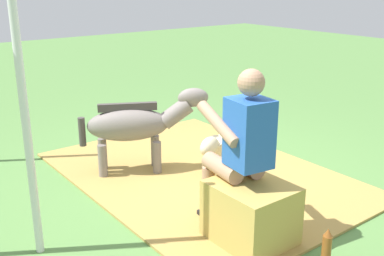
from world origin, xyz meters
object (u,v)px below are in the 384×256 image
hay_bale (251,214)px  pony_standing (137,124)px  soda_bottle (327,247)px  pony_lying (234,140)px  tent_pole_left (23,94)px  person_seated (240,145)px

hay_bale → pony_standing: pony_standing is taller
hay_bale → soda_bottle: size_ratio=2.08×
hay_bale → pony_lying: (1.46, -1.16, -0.05)m
pony_standing → tent_pole_left: bearing=121.5°
hay_bale → tent_pole_left: (0.87, 1.36, 0.98)m
soda_bottle → person_seated: bearing=16.2°
person_seated → soda_bottle: (-0.72, -0.21, -0.62)m
pony_lying → person_seated: bearing=138.6°
pony_standing → tent_pole_left: (-0.85, 1.39, 0.69)m
person_seated → pony_standing: (1.56, -0.01, -0.23)m
hay_bale → pony_standing: bearing=-0.9°
pony_standing → soda_bottle: 2.32m
hay_bale → person_seated: (0.16, -0.02, 0.52)m
pony_standing → soda_bottle: pony_standing is taller
person_seated → pony_standing: person_seated is taller
person_seated → pony_lying: bearing=-41.4°
pony_standing → pony_lying: pony_standing is taller
pony_lying → soda_bottle: bearing=155.2°
pony_lying → soda_bottle: pony_lying is taller
pony_lying → hay_bale: bearing=141.6°
pony_lying → soda_bottle: (-2.01, 0.93, -0.05)m
person_seated → soda_bottle: person_seated is taller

